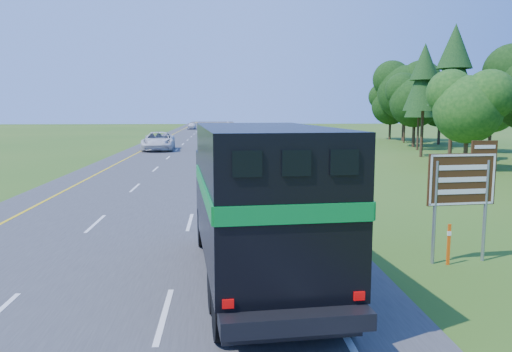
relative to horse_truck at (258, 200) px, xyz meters
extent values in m
cube|color=#38383A|center=(-4.02, 46.06, -2.17)|extent=(15.00, 260.00, 0.04)
cube|color=yellow|center=(-9.52, 46.06, -2.15)|extent=(0.15, 260.00, 0.01)
cube|color=white|center=(1.48, 46.06, -2.15)|extent=(0.15, 260.00, 0.01)
cylinder|color=black|center=(-1.50, 3.56, -1.53)|extent=(0.50, 1.27, 1.24)
cylinder|color=black|center=(0.86, 3.76, -1.53)|extent=(0.50, 1.27, 1.24)
cylinder|color=black|center=(-1.03, -1.84, -1.53)|extent=(0.50, 1.27, 1.24)
cylinder|color=black|center=(1.33, -1.64, -1.53)|extent=(0.50, 1.27, 1.24)
cylinder|color=black|center=(-0.91, -3.19, -1.53)|extent=(0.50, 1.27, 1.24)
cylinder|color=black|center=(1.45, -2.99, -1.53)|extent=(0.50, 1.27, 1.24)
cube|color=black|center=(-0.01, 0.06, -1.39)|extent=(3.49, 9.24, 0.32)
cube|color=black|center=(-0.31, 3.55, -0.16)|extent=(2.93, 2.27, 2.15)
cube|color=black|center=(-0.40, 4.58, 0.40)|extent=(2.48, 0.28, 0.68)
cube|color=black|center=(0.06, -0.73, 0.32)|extent=(3.38, 6.77, 3.11)
cube|color=#067726|center=(0.35, -4.01, 0.47)|extent=(2.82, 0.29, 0.34)
cube|color=#067726|center=(-1.37, -0.85, 0.47)|extent=(0.61, 6.53, 0.34)
cube|color=#067726|center=(1.49, -0.60, 0.47)|extent=(0.61, 6.53, 0.34)
cube|color=black|center=(-0.49, -4.09, 1.36)|extent=(0.51, 0.09, 0.45)
cube|color=black|center=(0.35, -4.01, 1.36)|extent=(0.51, 0.09, 0.45)
cube|color=black|center=(1.19, -3.94, 1.36)|extent=(0.51, 0.09, 0.45)
cube|color=black|center=(0.34, -3.88, -1.81)|extent=(2.60, 0.36, 0.11)
cube|color=#B20505|center=(-0.83, -4.12, -1.07)|extent=(0.21, 0.06, 0.16)
cube|color=#B20505|center=(1.53, -3.91, -1.07)|extent=(0.21, 0.06, 0.16)
imported|color=silver|center=(-7.76, 42.65, -1.15)|extent=(3.71, 7.35, 1.99)
imported|color=silver|center=(-7.51, 101.34, -1.40)|extent=(1.93, 4.49, 1.51)
cylinder|color=gray|center=(5.19, 1.31, -0.69)|extent=(0.10, 0.10, 3.01)
cylinder|color=gray|center=(6.78, 1.48, -0.69)|extent=(0.10, 0.10, 3.01)
cube|color=#3E210D|center=(5.98, 1.39, 0.27)|extent=(2.10, 0.28, 1.51)
cube|color=#3E210D|center=(6.63, 1.46, 1.20)|extent=(0.80, 0.14, 0.36)
cube|color=white|center=(5.99, 1.36, 0.27)|extent=(2.00, 0.22, 1.45)
cube|color=#EE4D0C|center=(5.58, 1.17, -1.59)|extent=(0.09, 0.04, 1.20)
cube|color=white|center=(5.58, 1.17, -1.26)|extent=(0.10, 0.05, 0.13)
camera|label=1|loc=(-0.92, -12.36, 2.26)|focal=35.00mm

